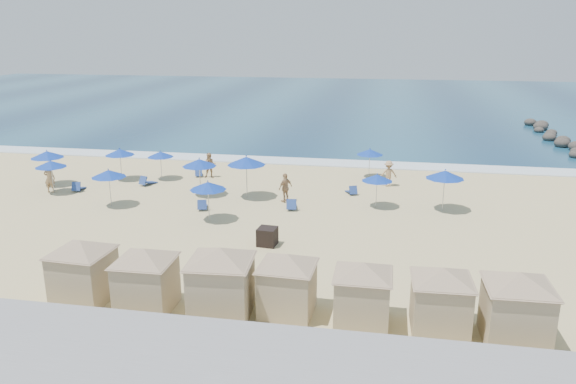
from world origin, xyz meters
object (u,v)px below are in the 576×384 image
object	(u,v)px
beachgoer_1	(210,165)
beachgoer_0	(50,178)
cabana_1	(145,271)
umbrella_6	(208,186)
cabana_5	(441,291)
umbrella_1	(51,164)
umbrella_2	(120,152)
umbrella_8	(370,152)
umbrella_5	(199,163)
rock_jetty	(567,145)
umbrella_3	(109,174)
umbrella_10	(445,175)
beachgoer_2	(285,188)
cabana_4	(363,285)
beachgoer_3	(388,174)
cabana_3	(287,276)
cabana_0	(82,263)
cabana_2	(221,273)
cabana_6	(518,298)
trash_bin	(267,237)
umbrella_7	(246,161)
umbrella_4	(160,154)
umbrella_9	(377,178)
umbrella_0	(47,154)

from	to	relation	value
beachgoer_1	beachgoer_0	bearing A→B (deg)	-161.00
cabana_1	umbrella_6	size ratio (longest dim) A/B	1.87
cabana_5	umbrella_1	distance (m)	26.81
umbrella_2	umbrella_8	size ratio (longest dim) A/B	1.08
umbrella_5	umbrella_6	xyz separation A→B (m)	(2.08, -4.61, -0.14)
rock_jetty	umbrella_3	world-z (taller)	umbrella_3
umbrella_10	umbrella_8	bearing A→B (deg)	123.37
beachgoer_2	cabana_4	bearing A→B (deg)	56.45
beachgoer_3	cabana_3	bearing A→B (deg)	68.09
cabana_0	cabana_2	distance (m)	5.63
cabana_1	cabana_5	size ratio (longest dim) A/B	1.02
beachgoer_2	cabana_1	bearing A→B (deg)	25.15
umbrella_8	cabana_6	bearing A→B (deg)	-74.76
umbrella_5	beachgoer_3	world-z (taller)	umbrella_5
trash_bin	cabana_4	xyz separation A→B (m)	(4.99, -6.83, 1.05)
cabana_3	cabana_4	bearing A→B (deg)	-5.04
cabana_3	umbrella_7	bearing A→B (deg)	110.12
cabana_3	beachgoer_2	world-z (taller)	cabana_3
beachgoer_1	umbrella_6	bearing A→B (deg)	-84.66
cabana_5	cabana_6	size ratio (longest dim) A/B	0.94
umbrella_8	umbrella_10	bearing A→B (deg)	-56.63
umbrella_4	umbrella_9	xyz separation A→B (m)	(15.14, -3.84, 0.01)
umbrella_4	umbrella_6	world-z (taller)	umbrella_6
umbrella_0	umbrella_4	distance (m)	7.43
umbrella_2	umbrella_6	size ratio (longest dim) A/B	1.00
umbrella_1	beachgoer_1	distance (m)	10.46
umbrella_6	rock_jetty	bearing A→B (deg)	44.14
cabana_0	cabana_1	world-z (taller)	cabana_0
umbrella_2	umbrella_7	world-z (taller)	umbrella_7
umbrella_9	beachgoer_2	bearing A→B (deg)	179.04
umbrella_9	beachgoer_2	distance (m)	5.59
beachgoer_0	umbrella_8	bearing A→B (deg)	-172.26
cabana_1	beachgoer_3	xyz separation A→B (m)	(8.75, 19.27, -0.67)
cabana_0	umbrella_2	world-z (taller)	cabana_0
cabana_0	umbrella_1	xyz separation A→B (m)	(-9.83, 13.37, 0.37)
cabana_2	umbrella_3	distance (m)	15.67
rock_jetty	umbrella_1	size ratio (longest dim) A/B	11.94
cabana_6	umbrella_8	bearing A→B (deg)	105.24
cabana_2	beachgoer_0	bearing A→B (deg)	138.97
umbrella_0	umbrella_6	bearing A→B (deg)	-21.52
umbrella_2	beachgoer_3	distance (m)	18.61
umbrella_0	umbrella_2	distance (m)	4.68
rock_jetty	beachgoer_3	world-z (taller)	beachgoer_3
cabana_4	umbrella_1	world-z (taller)	cabana_4
trash_bin	umbrella_3	world-z (taller)	umbrella_3
cabana_0	umbrella_3	xyz separation A→B (m)	(-4.84, 11.48, 0.44)
umbrella_5	umbrella_8	size ratio (longest dim) A/B	1.15
cabana_0	beachgoer_1	xyz separation A→B (m)	(-1.09, 19.02, -0.67)
cabana_5	umbrella_4	size ratio (longest dim) A/B	2.02
umbrella_0	umbrella_1	size ratio (longest dim) A/B	1.10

